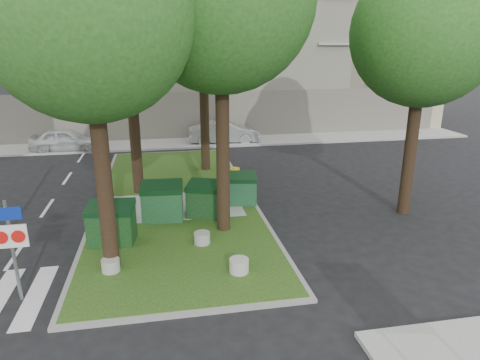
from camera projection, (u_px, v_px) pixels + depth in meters
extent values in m
plane|color=black|center=(168.00, 316.00, 10.09)|extent=(120.00, 120.00, 0.00)
cube|color=#234413|center=(175.00, 199.00, 17.66)|extent=(6.00, 16.00, 0.12)
cube|color=gray|center=(175.00, 199.00, 17.66)|extent=(6.30, 16.30, 0.10)
cube|color=#999993|center=(161.00, 144.00, 27.42)|extent=(42.00, 3.00, 0.12)
cube|color=silver|center=(17.00, 297.00, 10.84)|extent=(5.00, 3.00, 0.01)
cube|color=tan|center=(154.00, 19.00, 32.06)|extent=(41.00, 12.00, 16.00)
cylinder|color=black|center=(102.00, 166.00, 11.25)|extent=(0.44, 0.44, 6.16)
sphere|color=#1E5215|center=(87.00, 14.00, 10.12)|extent=(5.20, 5.20, 5.20)
cylinder|color=black|center=(223.00, 135.00, 13.65)|extent=(0.44, 0.44, 6.72)
cylinder|color=black|center=(134.00, 126.00, 17.47)|extent=(0.44, 0.44, 5.88)
sphere|color=#1E5215|center=(127.00, 34.00, 16.40)|extent=(4.80, 4.80, 4.80)
cylinder|color=black|center=(204.00, 102.00, 20.67)|extent=(0.44, 0.44, 7.00)
sphere|color=#1E5215|center=(202.00, 7.00, 19.40)|extent=(5.80, 5.80, 5.80)
cylinder|color=black|center=(412.00, 137.00, 15.47)|extent=(0.44, 0.44, 5.88)
sphere|color=#1E5215|center=(425.00, 33.00, 14.40)|extent=(5.00, 5.00, 5.00)
cube|color=#0E3410|center=(112.00, 226.00, 13.46)|extent=(1.49, 1.11, 1.08)
cube|color=black|center=(110.00, 208.00, 13.27)|extent=(1.55, 1.18, 0.31)
cube|color=#13421F|center=(163.00, 204.00, 15.30)|extent=(1.49, 1.06, 1.11)
cube|color=black|center=(162.00, 187.00, 15.10)|extent=(1.54, 1.13, 0.32)
cube|color=#0F3312|center=(207.00, 202.00, 15.58)|extent=(1.58, 1.32, 1.06)
cube|color=black|center=(207.00, 186.00, 15.40)|extent=(1.65, 1.40, 0.31)
cube|color=#154425|center=(240.00, 191.00, 16.86)|extent=(1.39, 1.05, 1.00)
cube|color=black|center=(240.00, 177.00, 16.69)|extent=(1.44, 1.11, 0.29)
cylinder|color=#9D9C97|center=(111.00, 265.00, 11.82)|extent=(0.50, 0.50, 0.36)
cylinder|color=#ACABA6|center=(239.00, 265.00, 11.77)|extent=(0.54, 0.54, 0.39)
cylinder|color=gray|center=(202.00, 238.00, 13.48)|extent=(0.51, 0.51, 0.37)
cylinder|color=gold|center=(235.00, 176.00, 19.10)|extent=(0.45, 0.45, 0.78)
cylinder|color=slate|center=(13.00, 252.00, 10.35)|extent=(0.08, 0.08, 2.65)
cube|color=navy|center=(6.00, 213.00, 10.04)|extent=(0.69, 0.04, 0.32)
cube|color=white|center=(10.00, 236.00, 10.22)|extent=(0.80, 0.04, 0.58)
cylinder|color=red|center=(2.00, 237.00, 10.18)|extent=(0.32, 0.03, 0.32)
cylinder|color=red|center=(19.00, 235.00, 10.25)|extent=(0.32, 0.03, 0.32)
imported|color=silver|center=(66.00, 140.00, 25.63)|extent=(4.15, 1.82, 1.39)
imported|color=#96999E|center=(224.00, 132.00, 27.73)|extent=(4.60, 1.82, 1.49)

